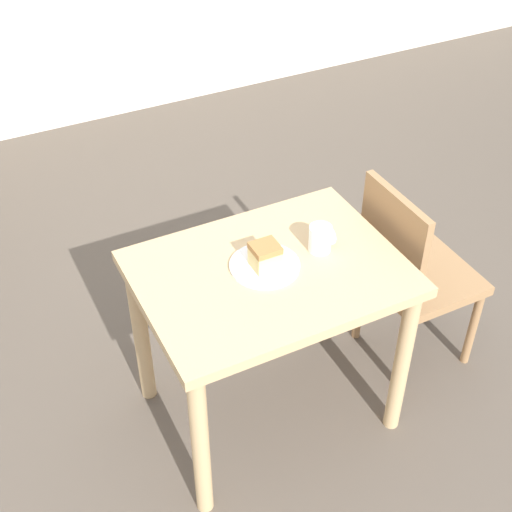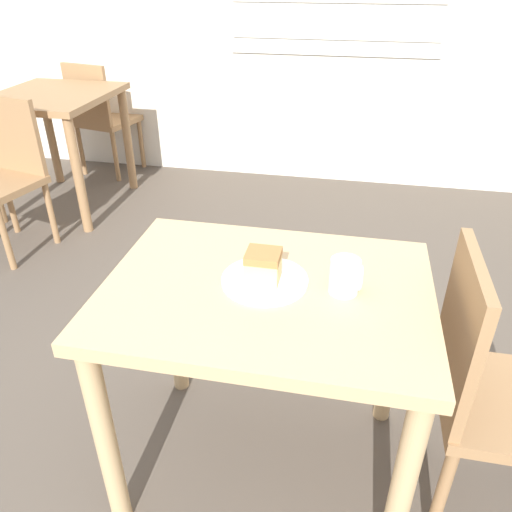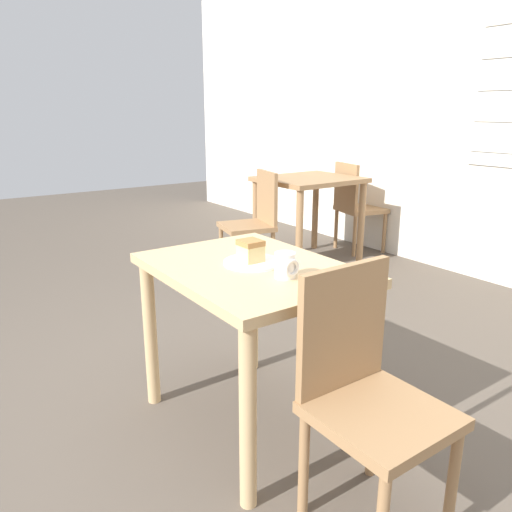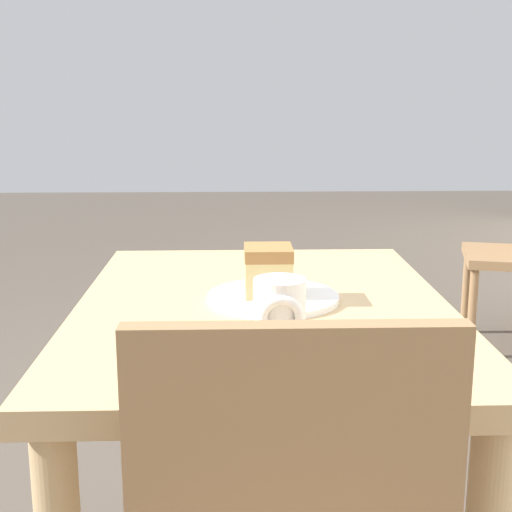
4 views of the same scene
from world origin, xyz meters
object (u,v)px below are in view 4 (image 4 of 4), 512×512
(dining_table_near, at_px, (263,368))
(coffee_mug, at_px, (280,311))
(plate, at_px, (273,298))
(cake_slice, at_px, (268,270))

(dining_table_near, bearing_deg, coffee_mug, 4.53)
(dining_table_near, xyz_separation_m, coffee_mug, (0.21, 0.02, 0.18))
(dining_table_near, bearing_deg, plate, 116.83)
(plate, distance_m, cake_slice, 0.05)
(plate, xyz_separation_m, cake_slice, (-0.00, -0.01, 0.05))
(cake_slice, relative_size, coffee_mug, 0.95)
(plate, bearing_deg, dining_table_near, -63.17)
(dining_table_near, xyz_separation_m, plate, (-0.01, 0.02, 0.13))
(cake_slice, bearing_deg, plate, 70.09)
(dining_table_near, distance_m, coffee_mug, 0.27)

